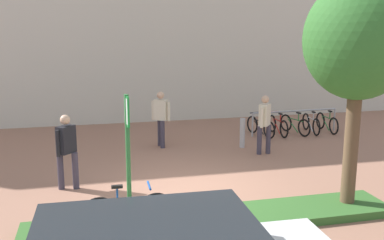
{
  "coord_description": "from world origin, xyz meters",
  "views": [
    {
      "loc": [
        -2.07,
        -9.18,
        3.59
      ],
      "look_at": [
        0.48,
        1.42,
        1.33
      ],
      "focal_mm": 41.52,
      "sensor_mm": 36.0,
      "label": 1
    }
  ],
  "objects": [
    {
      "name": "parking_sign_post",
      "position": [
        -1.42,
        -1.76,
        1.63
      ],
      "size": [
        0.08,
        0.36,
        2.5
      ],
      "color": "#2D7238",
      "rests_on": "ground"
    },
    {
      "name": "bollard_steel",
      "position": [
        2.51,
        3.27,
        0.45
      ],
      "size": [
        0.16,
        0.16,
        0.9
      ],
      "primitive_type": "cylinder",
      "color": "#ADADB2",
      "rests_on": "ground"
    },
    {
      "name": "planter_strip",
      "position": [
        0.16,
        -1.76,
        0.08
      ],
      "size": [
        7.0,
        1.1,
        0.16
      ],
      "primitive_type": "cube",
      "color": "#336028",
      "rests_on": "ground"
    },
    {
      "name": "person_suited_navy",
      "position": [
        -2.56,
        0.8,
        0.98
      ],
      "size": [
        0.47,
        0.48,
        1.72
      ],
      "color": "#383342",
      "rests_on": "ground"
    },
    {
      "name": "bike_at_sign",
      "position": [
        -1.44,
        -1.61,
        0.35
      ],
      "size": [
        1.68,
        0.42,
        0.86
      ],
      "color": "black",
      "rests_on": "ground"
    },
    {
      "name": "tree_sidewalk",
      "position": [
        2.95,
        -1.71,
        3.35
      ],
      "size": [
        2.08,
        2.08,
        4.53
      ],
      "color": "brown",
      "rests_on": "ground"
    },
    {
      "name": "bike_rack_cluster",
      "position": [
        4.89,
        4.56,
        0.35
      ],
      "size": [
        3.21,
        1.59,
        0.83
      ],
      "color": "#99999E",
      "rests_on": "ground"
    },
    {
      "name": "person_shirt_white",
      "position": [
        0.11,
        3.92,
        0.98
      ],
      "size": [
        0.52,
        0.42,
        1.72
      ],
      "color": "#383342",
      "rests_on": "ground"
    },
    {
      "name": "ground_plane",
      "position": [
        0.0,
        0.0,
        0.0
      ],
      "size": [
        60.0,
        60.0,
        0.0
      ],
      "primitive_type": "plane",
      "color": "#936651"
    },
    {
      "name": "person_casual_tan",
      "position": [
        2.87,
        2.45,
        0.98
      ],
      "size": [
        0.44,
        0.49,
        1.72
      ],
      "color": "#383342",
      "rests_on": "ground"
    }
  ]
}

